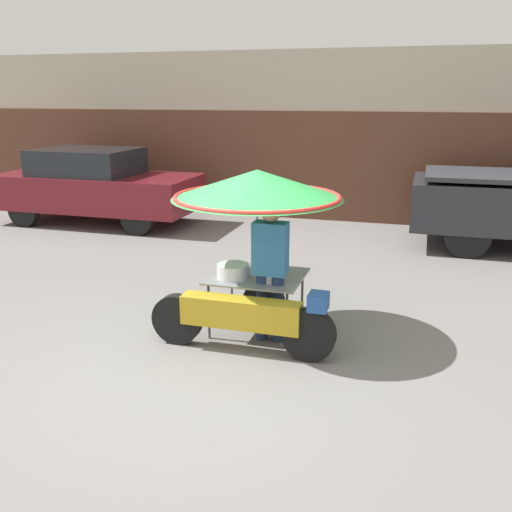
{
  "coord_description": "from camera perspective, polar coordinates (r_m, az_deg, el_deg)",
  "views": [
    {
      "loc": [
        2.03,
        -4.95,
        2.73
      ],
      "look_at": [
        0.22,
        1.09,
        0.93
      ],
      "focal_mm": 40.0,
      "sensor_mm": 36.0,
      "label": 1
    }
  ],
  "objects": [
    {
      "name": "ground_plane",
      "position": [
        6.01,
        -5.11,
        -11.2
      ],
      "size": [
        36.0,
        36.0,
        0.0
      ],
      "primitive_type": "plane",
      "color": "slate"
    },
    {
      "name": "vendor_motorcycle_cart",
      "position": [
        6.41,
        -0.03,
        4.92
      ],
      "size": [
        2.08,
        1.95,
        1.92
      ],
      "color": "black",
      "rests_on": "ground"
    },
    {
      "name": "shopfront_building",
      "position": [
        13.67,
        8.25,
        11.92
      ],
      "size": [
        28.0,
        2.06,
        3.65
      ],
      "color": "#B2A893",
      "rests_on": "ground"
    },
    {
      "name": "parked_car",
      "position": [
        12.89,
        -15.74,
        6.83
      ],
      "size": [
        4.33,
        1.82,
        1.6
      ],
      "color": "black",
      "rests_on": "ground"
    },
    {
      "name": "vendor_person",
      "position": [
        6.34,
        1.43,
        -0.93
      ],
      "size": [
        0.38,
        0.22,
        1.6
      ],
      "color": "navy",
      "rests_on": "ground"
    }
  ]
}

